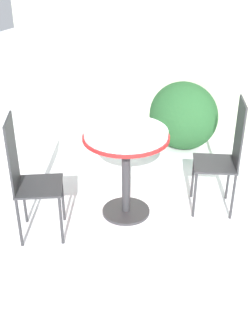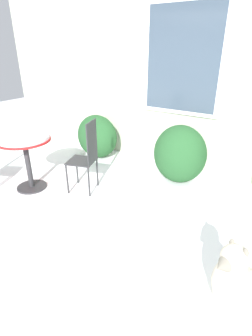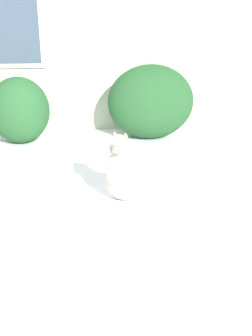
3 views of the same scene
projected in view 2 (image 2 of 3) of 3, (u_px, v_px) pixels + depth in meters
The scene contains 7 objects.
ground_plane at pixel (98, 228), 3.12m from camera, with size 16.00×16.00×0.00m, color white.
house_wall at pixel (182, 68), 4.08m from camera, with size 8.00×0.10×3.30m.
shrub_left at pixel (97, 137), 4.95m from camera, with size 0.81×0.61×0.81m.
shrub_middle at pixel (180, 154), 4.02m from camera, with size 0.82×0.70×0.91m.
patio_table at pixel (25, 146), 3.71m from camera, with size 0.74×0.74×0.83m.
patio_chair_near_table at pixel (86, 155), 3.70m from camera, with size 0.47×0.47×1.06m.
dog at pixel (237, 286), 2.04m from camera, with size 0.55×0.63×0.74m.
Camera 2 is at (1.65, -1.93, 1.97)m, focal length 28.00 mm.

